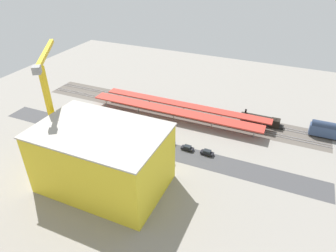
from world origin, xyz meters
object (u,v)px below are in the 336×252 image
parked_car_5 (115,129)px  traffic_light (122,136)px  parked_car_0 (207,153)px  parked_car_6 (100,126)px  parked_car_7 (82,121)px  tower_crane (50,99)px  box_truck_1 (159,157)px  platform_canopy_far (184,105)px  parked_car_3 (150,137)px  parked_car_1 (187,148)px  street_tree_2 (68,123)px  parked_car_2 (168,142)px  locomotive (262,120)px  street_tree_0 (137,139)px  platform_canopy_near (173,111)px  construction_building (103,159)px  street_tree_1 (85,129)px  parked_car_4 (131,134)px  box_truck_0 (152,151)px

parked_car_5 → traffic_light: traffic_light is taller
parked_car_0 → parked_car_5: bearing=-0.7°
parked_car_6 → parked_car_7: parked_car_7 is taller
parked_car_0 → tower_crane: bearing=22.6°
tower_crane → traffic_light: (-16.87, -10.81, -15.28)m
parked_car_6 → box_truck_1: bearing=161.9°
platform_canopy_far → parked_car_0: bearing=126.5°
parked_car_3 → parked_car_1: bearing=176.2°
parked_car_5 → box_truck_1: box_truck_1 is taller
parked_car_0 → street_tree_2: size_ratio=0.55×
parked_car_0 → traffic_light: size_ratio=0.62×
platform_canopy_far → parked_car_2: (-3.15, 23.05, -3.09)m
platform_canopy_far → parked_car_2: platform_canopy_far is taller
locomotive → parked_car_2: 38.44m
locomotive → parked_car_3: size_ratio=3.68×
parked_car_7 → street_tree_0: 30.79m
platform_canopy_near → traffic_light: traffic_light is taller
street_tree_2 → construction_building: bearing=147.7°
parked_car_5 → parked_car_1: bearing=178.8°
parked_car_2 → parked_car_3: 7.41m
parked_car_3 → tower_crane: size_ratio=0.13×
platform_canopy_near → tower_crane: (25.36, 35.28, 15.97)m
locomotive → street_tree_1: street_tree_1 is taller
parked_car_4 → box_truck_0: bearing=147.9°
parked_car_7 → parked_car_1: bearing=179.5°
locomotive → parked_car_0: (13.44, 27.10, -1.04)m
parked_car_4 → box_truck_1: box_truck_1 is taller
box_truck_0 → construction_building: bearing=70.8°
parked_car_4 → box_truck_1: size_ratio=0.55×
tower_crane → street_tree_1: tower_crane is taller
locomotive → parked_car_6: size_ratio=3.48×
parked_car_3 → parked_car_6: bearing=1.7°
parked_car_2 → locomotive: bearing=-135.9°
parked_car_3 → construction_building: construction_building is taller
parked_car_5 → parked_car_7: bearing=0.7°
platform_canopy_near → box_truck_1: 26.91m
parked_car_2 → construction_building: construction_building is taller
parked_car_6 → platform_canopy_near: bearing=-144.8°
box_truck_1 → parked_car_3: bearing=-50.5°
locomotive → street_tree_2: street_tree_2 is taller
parked_car_4 → construction_building: size_ratio=0.14×
street_tree_0 → street_tree_1: bearing=1.3°
parked_car_1 → parked_car_5: (28.80, -0.58, 0.03)m
parked_car_4 → street_tree_2: street_tree_2 is taller
platform_canopy_far → street_tree_2: size_ratio=8.74×
box_truck_1 → platform_canopy_far: bearing=-82.7°
platform_canopy_far → parked_car_4: (11.45, 23.22, -3.12)m
box_truck_1 → parked_car_4: bearing=-31.5°
parked_car_2 → platform_canopy_near: bearing=-73.0°
parked_car_3 → parked_car_4: size_ratio=0.92×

